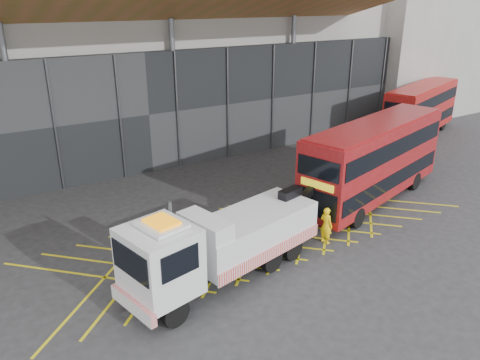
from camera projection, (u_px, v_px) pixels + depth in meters
ground_plane at (204, 248)px, 22.48m from camera, size 120.00×120.00×0.00m
road_markings at (259, 232)px, 24.05m from camera, size 23.16×7.16×0.01m
construction_building at (108, 30)px, 34.70m from camera, size 55.00×23.97×18.00m
east_building at (408, 11)px, 47.23m from camera, size 15.00×12.00×20.00m
recovery_truck at (220, 243)px, 19.36m from camera, size 11.02×4.54×3.83m
bus_towed at (374, 158)px, 26.86m from camera, size 11.94×5.69×4.75m
bus_second at (421, 108)px, 39.97m from camera, size 10.96×5.84×4.38m
worker at (326, 225)px, 22.68m from camera, size 0.56×0.75×1.87m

